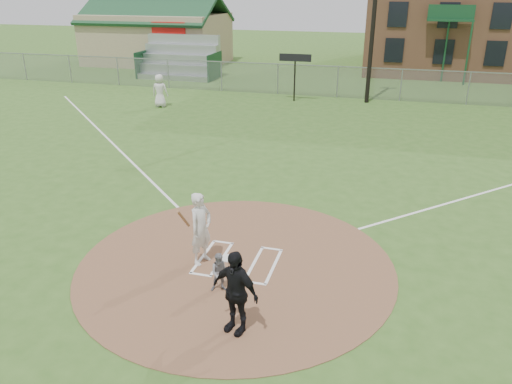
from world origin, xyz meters
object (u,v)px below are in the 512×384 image
(catcher, at_px, (220,272))
(ondeck_player, at_px, (160,91))
(umpire, at_px, (235,292))
(home_plate, at_px, (230,258))
(batter_at_plate, at_px, (201,228))

(catcher, height_order, ondeck_player, ondeck_player)
(catcher, xyz_separation_m, umpire, (0.81, -1.33, 0.46))
(home_plate, height_order, ondeck_player, ondeck_player)
(catcher, height_order, umpire, umpire)
(umpire, relative_size, batter_at_plate, 0.97)
(ondeck_player, xyz_separation_m, batter_at_plate, (9.08, -16.54, 0.04))
(home_plate, bearing_deg, umpire, -69.51)
(umpire, bearing_deg, batter_at_plate, 143.86)
(home_plate, distance_m, umpire, 3.15)
(home_plate, distance_m, ondeck_player, 18.94)
(umpire, relative_size, ondeck_player, 0.98)
(ondeck_player, bearing_deg, batter_at_plate, 115.27)
(home_plate, xyz_separation_m, batter_at_plate, (-0.68, -0.33, 0.98))
(ondeck_player, distance_m, batter_at_plate, 18.87)
(home_plate, relative_size, ondeck_player, 0.21)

